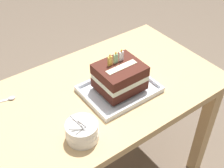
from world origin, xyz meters
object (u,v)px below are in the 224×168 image
(foil_tray, at_px, (119,90))
(serving_spoon_near_tray, at_px, (7,99))
(birthday_cake, at_px, (120,77))
(bowl_stack, at_px, (82,131))

(foil_tray, height_order, serving_spoon_near_tray, foil_tray)
(foil_tray, xyz_separation_m, serving_spoon_near_tray, (-0.43, 0.24, -0.00))
(birthday_cake, height_order, bowl_stack, birthday_cake)
(bowl_stack, distance_m, serving_spoon_near_tray, 0.40)
(birthday_cake, xyz_separation_m, bowl_stack, (-0.27, -0.13, -0.05))
(foil_tray, bearing_deg, bowl_stack, -154.73)
(foil_tray, xyz_separation_m, bowl_stack, (-0.27, -0.13, 0.03))
(birthday_cake, relative_size, serving_spoon_near_tray, 1.41)
(serving_spoon_near_tray, bearing_deg, bowl_stack, -67.35)
(foil_tray, height_order, bowl_stack, bowl_stack)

